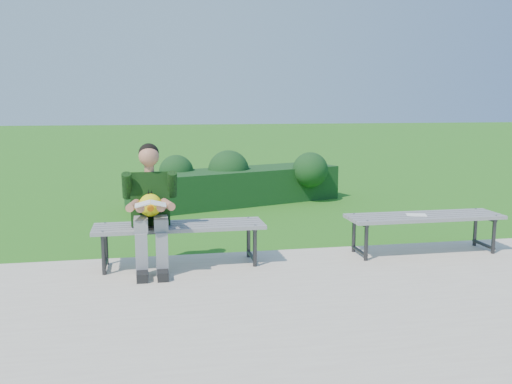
{
  "coord_description": "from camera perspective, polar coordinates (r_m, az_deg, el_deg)",
  "views": [
    {
      "loc": [
        -1.31,
        -6.4,
        1.75
      ],
      "look_at": [
        -0.11,
        -0.24,
        0.76
      ],
      "focal_mm": 40.0,
      "sensor_mm": 36.0,
      "label": 1
    }
  ],
  "objects": [
    {
      "name": "walkway",
      "position": [
        5.13,
        4.57,
        -10.91
      ],
      "size": [
        30.0,
        3.5,
        0.02
      ],
      "color": "#BDB19C",
      "rests_on": "ground"
    },
    {
      "name": "ground",
      "position": [
        6.76,
        0.57,
        -6.06
      ],
      "size": [
        80.0,
        80.0,
        0.0
      ],
      "color": "#1E6F19",
      "rests_on": "ground"
    },
    {
      "name": "paper_sheet",
      "position": [
        6.81,
        15.74,
        -2.21
      ],
      "size": [
        0.26,
        0.22,
        0.01
      ],
      "color": "white",
      "rests_on": "bench_right"
    },
    {
      "name": "bench_left",
      "position": [
        6.13,
        -7.65,
        -3.72
      ],
      "size": [
        1.8,
        0.5,
        0.46
      ],
      "color": "slate",
      "rests_on": "walkway"
    },
    {
      "name": "seated_boy",
      "position": [
        5.97,
        -10.53,
        -1.21
      ],
      "size": [
        0.56,
        0.76,
        1.31
      ],
      "color": "slate",
      "rests_on": "walkway"
    },
    {
      "name": "bench_right",
      "position": [
        6.87,
        16.47,
        -2.64
      ],
      "size": [
        1.8,
        0.5,
        0.46
      ],
      "color": "slate",
      "rests_on": "walkway"
    },
    {
      "name": "hedge",
      "position": [
        9.95,
        -1.83,
        1.0
      ],
      "size": [
        3.84,
        2.12,
        0.93
      ],
      "color": "#183611",
      "rests_on": "ground"
    }
  ]
}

